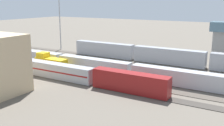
% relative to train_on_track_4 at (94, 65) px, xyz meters
% --- Properties ---
extents(ground_plane, '(400.00, 400.00, 0.00)m').
position_rel_train_on_track_4_xyz_m(ground_plane, '(2.77, -5.00, -2.02)').
color(ground_plane, '#60594F').
extents(track_bed_0, '(140.00, 2.80, 0.12)m').
position_rel_train_on_track_4_xyz_m(track_bed_0, '(2.77, -20.00, -1.96)').
color(track_bed_0, '#4C443D').
rests_on(track_bed_0, ground_plane).
extents(track_bed_1, '(140.00, 2.80, 0.12)m').
position_rel_train_on_track_4_xyz_m(track_bed_1, '(2.77, -15.00, -1.96)').
color(track_bed_1, '#4C443D').
rests_on(track_bed_1, ground_plane).
extents(track_bed_2, '(140.00, 2.80, 0.12)m').
position_rel_train_on_track_4_xyz_m(track_bed_2, '(2.77, -10.00, -1.96)').
color(track_bed_2, '#3D3833').
rests_on(track_bed_2, ground_plane).
extents(track_bed_3, '(140.00, 2.80, 0.12)m').
position_rel_train_on_track_4_xyz_m(track_bed_3, '(2.77, -5.00, -1.96)').
color(track_bed_3, '#4C443D').
rests_on(track_bed_3, ground_plane).
extents(track_bed_4, '(140.00, 2.80, 0.12)m').
position_rel_train_on_track_4_xyz_m(track_bed_4, '(2.77, 0.00, -1.96)').
color(track_bed_4, '#4C443D').
rests_on(track_bed_4, ground_plane).
extents(track_bed_5, '(140.00, 2.80, 0.12)m').
position_rel_train_on_track_4_xyz_m(track_bed_5, '(2.77, 5.00, -1.96)').
color(track_bed_5, '#4C443D').
rests_on(track_bed_5, ground_plane).
extents(track_bed_6, '(140.00, 2.80, 0.12)m').
position_rel_train_on_track_4_xyz_m(track_bed_6, '(2.77, 10.00, -1.96)').
color(track_bed_6, '#3D3833').
rests_on(track_bed_6, ground_plane).
extents(train_on_track_4, '(119.80, 3.00, 3.80)m').
position_rel_train_on_track_4_xyz_m(train_on_track_4, '(0.00, 0.00, 0.00)').
color(train_on_track_4, '#B7BABF').
rests_on(train_on_track_4, ground_plane).
extents(train_on_track_5, '(10.00, 3.00, 5.00)m').
position_rel_train_on_track_4_xyz_m(train_on_track_5, '(11.70, 5.00, 0.14)').
color(train_on_track_5, gold).
rests_on(train_on_track_5, ground_plane).
extents(train_on_track_0, '(71.40, 3.00, 5.00)m').
position_rel_train_on_track_4_xyz_m(train_on_track_0, '(-15.01, -20.00, 0.60)').
color(train_on_track_0, '#A8AAB2').
rests_on(train_on_track_0, ground_plane).
extents(train_on_track_6, '(90.60, 3.06, 4.40)m').
position_rel_train_on_track_4_xyz_m(train_on_track_6, '(19.28, 10.00, 0.05)').
color(train_on_track_6, maroon).
rests_on(train_on_track_6, ground_plane).
extents(light_mast_2, '(2.80, 0.70, 24.73)m').
position_rel_train_on_track_4_xyz_m(light_mast_2, '(33.03, -23.62, 13.95)').
color(light_mast_2, '#9EA0A5').
rests_on(light_mast_2, ground_plane).
extents(control_tower, '(6.00, 6.00, 13.31)m').
position_rel_train_on_track_4_xyz_m(control_tower, '(-28.22, -30.64, 5.77)').
color(control_tower, gray).
rests_on(control_tower, ground_plane).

